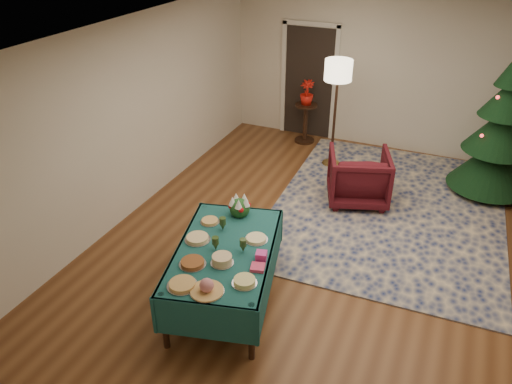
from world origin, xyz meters
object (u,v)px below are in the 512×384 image
at_px(gift_box, 261,256).
at_px(floor_lamp, 338,77).
at_px(armchair, 359,175).
at_px(buffet_table, 225,259).
at_px(side_table, 305,124).
at_px(christmas_tree, 499,133).
at_px(potted_plant, 307,98).

xyz_separation_m(gift_box, floor_lamp, (-0.31, 3.82, 0.80)).
xyz_separation_m(armchair, floor_lamp, (-0.70, 1.05, 1.10)).
distance_m(armchair, floor_lamp, 1.67).
distance_m(buffet_table, side_table, 4.59).
bearing_deg(christmas_tree, side_table, 167.69).
relative_size(gift_box, side_table, 0.15).
height_order(buffet_table, floor_lamp, floor_lamp).
bearing_deg(potted_plant, buffet_table, -82.38).
distance_m(buffet_table, armchair, 2.88).
height_order(buffet_table, side_table, side_table).
distance_m(gift_box, armchair, 2.81).
bearing_deg(floor_lamp, armchair, -56.37).
distance_m(buffet_table, christmas_tree, 4.66).
xyz_separation_m(buffet_table, armchair, (0.82, 2.75, -0.11)).
bearing_deg(side_table, armchair, -51.39).
bearing_deg(armchair, gift_box, 63.07).
distance_m(gift_box, side_table, 4.70).
distance_m(buffet_table, gift_box, 0.47).
bearing_deg(side_table, floor_lamp, -45.40).
height_order(potted_plant, christmas_tree, christmas_tree).
bearing_deg(buffet_table, floor_lamp, 88.10).
bearing_deg(christmas_tree, floor_lamp, -179.03).
distance_m(side_table, christmas_tree, 3.35).
bearing_deg(gift_box, buffet_table, 177.71).
bearing_deg(floor_lamp, gift_box, -85.40).
distance_m(buffet_table, floor_lamp, 3.93).
height_order(armchair, potted_plant, potted_plant).
xyz_separation_m(side_table, christmas_tree, (3.22, -0.70, 0.62)).
bearing_deg(potted_plant, floor_lamp, -45.40).
height_order(side_table, christmas_tree, christmas_tree).
distance_m(floor_lamp, side_table, 1.58).
relative_size(floor_lamp, side_table, 2.46).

